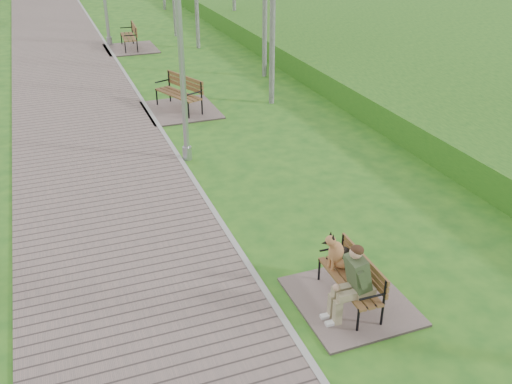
% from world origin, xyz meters
% --- Properties ---
extents(ground, '(120.00, 120.00, 0.00)m').
position_xyz_m(ground, '(0.00, 0.00, 0.00)').
color(ground, '#245E1D').
rests_on(ground, ground).
extents(walkway, '(3.50, 67.00, 0.04)m').
position_xyz_m(walkway, '(-1.75, 21.50, 0.02)').
color(walkway, '#74625E').
rests_on(walkway, ground).
extents(kerb, '(0.10, 67.00, 0.05)m').
position_xyz_m(kerb, '(0.00, 21.50, 0.03)').
color(kerb, '#999993').
rests_on(kerb, ground).
extents(embankment, '(14.00, 70.00, 1.60)m').
position_xyz_m(embankment, '(12.00, 20.00, 0.00)').
color(embankment, '#559726').
rests_on(embankment, ground).
extents(bench_main, '(1.57, 1.74, 1.37)m').
position_xyz_m(bench_main, '(0.99, 0.32, 0.38)').
color(bench_main, '#74625E').
rests_on(bench_main, ground).
extents(bench_second, '(1.90, 2.11, 1.17)m').
position_xyz_m(bench_second, '(0.80, 9.36, 0.22)').
color(bench_second, '#74625E').
rests_on(bench_second, ground).
extents(bench_third, '(1.90, 2.11, 1.17)m').
position_xyz_m(bench_third, '(0.75, 16.97, 0.22)').
color(bench_third, '#74625E').
rests_on(bench_third, ground).
extents(lamp_post_near, '(0.20, 0.20, 5.26)m').
position_xyz_m(lamp_post_near, '(0.17, 6.12, 2.46)').
color(lamp_post_near, '#A0A3A8').
rests_on(lamp_post_near, ground).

